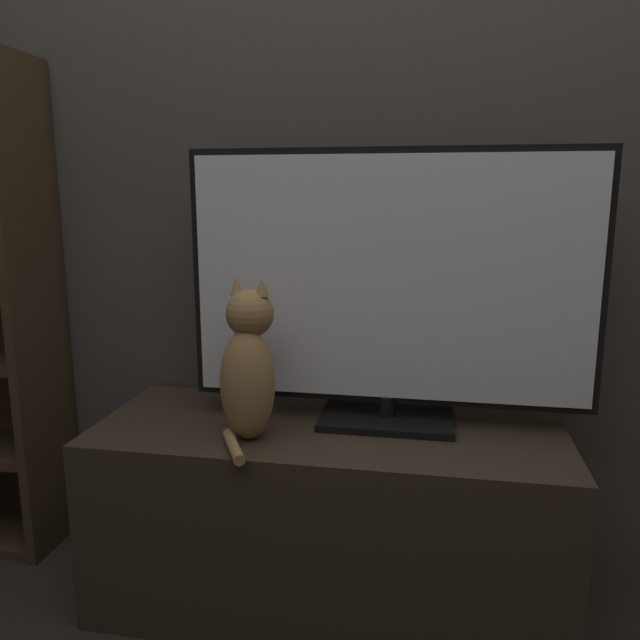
{
  "coord_description": "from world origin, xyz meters",
  "views": [
    {
      "loc": [
        0.27,
        -0.66,
        1.14
      ],
      "look_at": [
        -0.02,
        0.89,
        0.82
      ],
      "focal_mm": 35.0,
      "sensor_mm": 36.0,
      "label": 1
    }
  ],
  "objects": [
    {
      "name": "wall_back",
      "position": [
        0.0,
        1.22,
        1.3
      ],
      "size": [
        4.8,
        0.05,
        2.6
      ],
      "color": "#47423D",
      "rests_on": "ground_plane"
    },
    {
      "name": "tv_stand",
      "position": [
        0.0,
        0.92,
        0.26
      ],
      "size": [
        1.26,
        0.51,
        0.52
      ],
      "color": "#33281E",
      "rests_on": "ground_plane"
    },
    {
      "name": "tv",
      "position": [
        0.15,
        0.98,
        0.9
      ],
      "size": [
        1.09,
        0.22,
        0.74
      ],
      "color": "black",
      "rests_on": "tv_stand"
    },
    {
      "name": "cat",
      "position": [
        -0.19,
        0.81,
        0.71
      ],
      "size": [
        0.16,
        0.27,
        0.42
      ],
      "rotation": [
        0.0,
        0.0,
        -0.12
      ],
      "color": "#997547",
      "rests_on": "tv_stand"
    }
  ]
}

